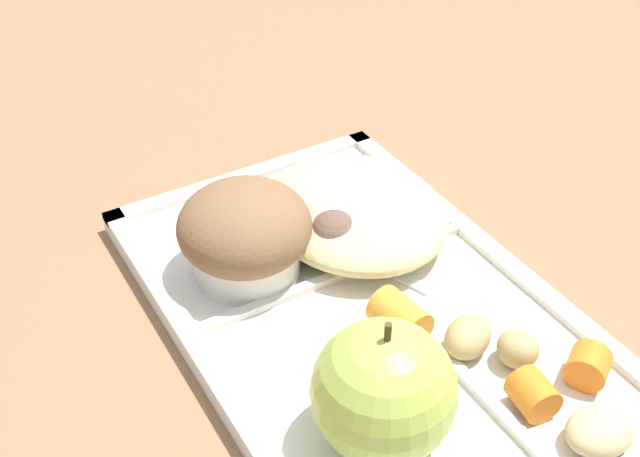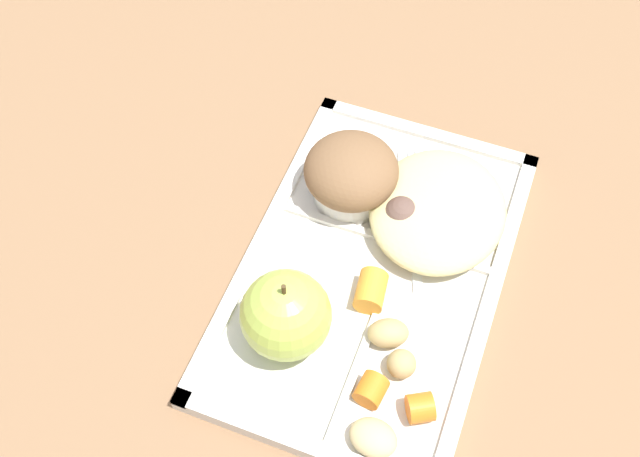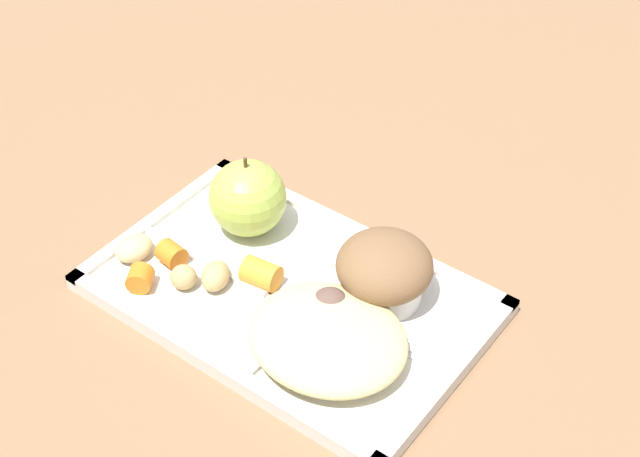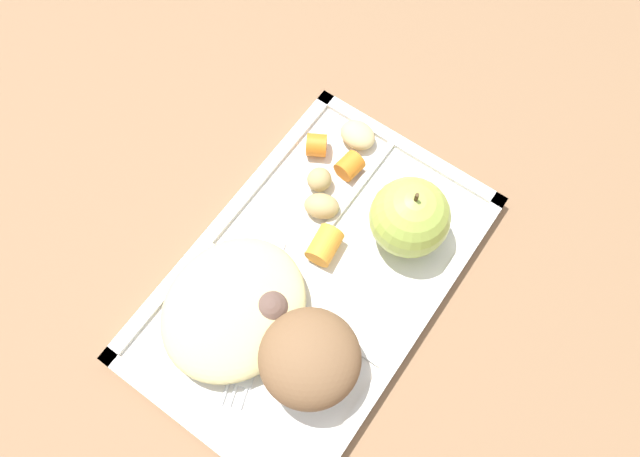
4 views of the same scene
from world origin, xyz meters
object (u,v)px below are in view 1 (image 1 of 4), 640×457
(lunch_tray, at_px, (365,315))
(plastic_fork, at_px, (319,235))
(bran_muffin, at_px, (245,234))
(green_apple, at_px, (383,392))

(lunch_tray, height_order, plastic_fork, lunch_tray)
(lunch_tray, distance_m, bran_muffin, 0.09)
(green_apple, height_order, bran_muffin, green_apple)
(lunch_tray, bearing_deg, plastic_fork, -9.22)
(green_apple, height_order, plastic_fork, green_apple)
(plastic_fork, bearing_deg, bran_muffin, 96.91)
(lunch_tray, xyz_separation_m, bran_muffin, (0.07, 0.05, 0.04))
(green_apple, bearing_deg, bran_muffin, -0.00)
(green_apple, relative_size, bran_muffin, 0.98)
(lunch_tray, bearing_deg, bran_muffin, 33.39)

